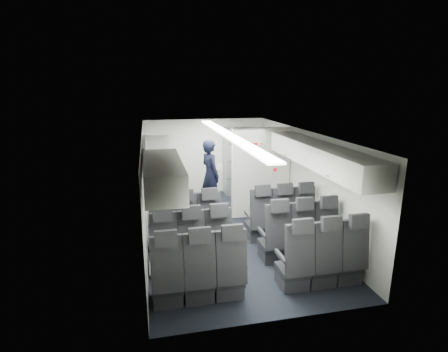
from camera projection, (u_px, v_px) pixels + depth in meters
name	position (u px, v px, depth m)	size (l,w,h in m)	color
cabin_shell	(228.00, 182.00, 7.27)	(3.41, 6.01, 2.16)	black
seat_row_front	(234.00, 224.00, 6.94)	(3.33, 0.56, 1.24)	black
seat_row_mid	(246.00, 243.00, 6.09)	(3.33, 0.56, 1.24)	black
seat_row_rear	(263.00, 269.00, 5.24)	(3.33, 0.56, 1.24)	black
overhead_bin_left_rear	(163.00, 175.00, 4.90)	(0.53, 1.80, 0.40)	silver
overhead_bin_left_front_open	(157.00, 159.00, 6.58)	(0.64, 1.70, 0.72)	#9E9E93
overhead_bin_right_rear	(343.00, 165.00, 5.48)	(0.53, 1.80, 0.40)	silver
overhead_bin_right_front	(298.00, 147.00, 7.13)	(0.53, 1.70, 0.40)	silver
bulkhead_partition	(261.00, 173.00, 8.24)	(1.40, 0.15, 2.13)	silver
galley_unit	(239.00, 161.00, 10.08)	(0.85, 0.52, 1.90)	#939399
boarding_door	(148.00, 176.00, 8.44)	(0.12, 1.27, 1.86)	silver
flight_attendant	(210.00, 175.00, 8.72)	(0.65, 0.43, 1.79)	black
carry_on_bag	(158.00, 157.00, 6.55)	(0.38, 0.26, 0.23)	black
papers	(218.00, 167.00, 8.66)	(0.22, 0.02, 0.15)	white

